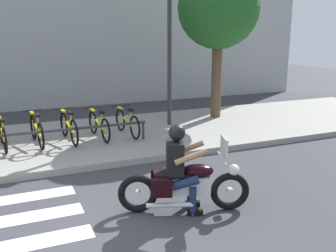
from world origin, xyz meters
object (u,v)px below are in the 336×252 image
object	(u,v)px
rider	(180,162)
bicycle_4	(37,130)
bicycle_3	(3,134)
street_lamp	(169,39)
bicycle_7	(127,122)
bicycle_5	(69,127)
bicycle_6	(99,125)
bike_rack	(21,135)
motorcycle	(185,184)
tree_near_rack	(219,9)

from	to	relation	value
rider	bicycle_4	bearing A→B (deg)	112.97
bicycle_3	street_lamp	distance (m)	5.07
bicycle_7	street_lamp	distance (m)	2.70
bicycle_5	bicycle_7	size ratio (longest dim) A/B	1.04
bicycle_6	street_lamp	size ratio (longest dim) A/B	0.38
bicycle_4	bike_rack	distance (m)	0.67
bicycle_4	bicycle_6	bearing A→B (deg)	0.03
bicycle_4	street_lamp	bearing A→B (deg)	9.93
bicycle_5	bike_rack	world-z (taller)	bicycle_5
bicycle_4	motorcycle	bearing A→B (deg)	-66.36
street_lamp	bicycle_5	bearing A→B (deg)	-167.65
bicycle_5	bicycle_7	distance (m)	1.52
bicycle_7	street_lamp	xyz separation A→B (m)	(1.51, 0.66, 2.13)
motorcycle	bicycle_4	size ratio (longest dim) A/B	1.18
rider	bike_rack	xyz separation A→B (m)	(-2.20, 3.73, -0.25)
rider	bicycle_3	world-z (taller)	rider
motorcycle	bicycle_4	xyz separation A→B (m)	(-1.89, 4.31, 0.06)
street_lamp	bicycle_6	bearing A→B (deg)	-163.74
bicycle_3	bicycle_6	bearing A→B (deg)	0.00
motorcycle	bicycle_7	size ratio (longest dim) A/B	1.25
bicycle_7	bicycle_4	bearing A→B (deg)	-179.98
bicycle_6	bicycle_5	bearing A→B (deg)	-179.94
bicycle_4	bicycle_7	xyz separation A→B (m)	(2.28, 0.00, -0.02)
bicycle_4	bicycle_6	distance (m)	1.52
bicycle_4	street_lamp	distance (m)	4.39
motorcycle	street_lamp	distance (m)	5.76
bike_rack	bicycle_3	bearing A→B (deg)	124.48
bicycle_4	tree_near_rack	distance (m)	6.45
bicycle_5	tree_near_rack	bearing A→B (deg)	12.38
bicycle_5	tree_near_rack	xyz separation A→B (m)	(4.84, 1.06, 3.02)
bicycle_6	street_lamp	distance (m)	3.19
bicycle_7	bicycle_6	bearing A→B (deg)	179.99
bicycle_7	tree_near_rack	xyz separation A→B (m)	(3.32, 1.06, 3.03)
bicycle_5	bicycle_6	distance (m)	0.76
bicycle_3	bicycle_4	bearing A→B (deg)	-0.05
street_lamp	bicycle_7	bearing A→B (deg)	-156.32
bicycle_3	bike_rack	xyz separation A→B (m)	(0.38, -0.55, 0.08)
rider	tree_near_rack	distance (m)	7.09
bike_rack	tree_near_rack	xyz separation A→B (m)	(5.99, 1.62, 2.95)
rider	bicycle_6	size ratio (longest dim) A/B	0.87
rider	bicycle_5	xyz separation A→B (m)	(-1.06, 4.28, -0.31)
bicycle_7	bike_rack	world-z (taller)	bicycle_7
motorcycle	bicycle_4	bearing A→B (deg)	113.64
bicycle_5	bicycle_6	bearing A→B (deg)	0.06
bicycle_3	motorcycle	bearing A→B (deg)	-58.46
motorcycle	bicycle_7	distance (m)	4.33
motorcycle	street_lamp	bearing A→B (deg)	69.06
bicycle_7	bike_rack	bearing A→B (deg)	-168.23
motorcycle	bicycle_6	bearing A→B (deg)	94.87
rider	tree_near_rack	bearing A→B (deg)	54.69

